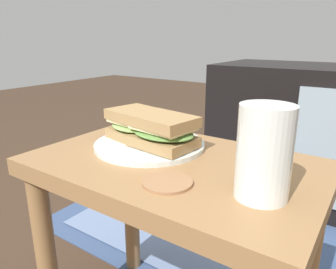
{
  "coord_description": "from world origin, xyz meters",
  "views": [
    {
      "loc": [
        0.32,
        -0.48,
        0.69
      ],
      "look_at": [
        -0.01,
        0.0,
        0.51
      ],
      "focal_mm": 33.86,
      "sensor_mm": 36.0,
      "label": 1
    }
  ],
  "objects_px": {
    "tv_cabinet": "(330,137)",
    "sandwich_front": "(137,124)",
    "beer_glass": "(264,154)",
    "sandwich_back": "(163,131)",
    "coaster": "(167,182)",
    "plate": "(150,144)"
  },
  "relations": [
    {
      "from": "beer_glass",
      "to": "coaster",
      "type": "xyz_separation_m",
      "value": [
        -0.14,
        -0.04,
        -0.07
      ]
    },
    {
      "from": "coaster",
      "to": "sandwich_front",
      "type": "bearing_deg",
      "value": 142.24
    },
    {
      "from": "sandwich_front",
      "to": "beer_glass",
      "type": "height_order",
      "value": "beer_glass"
    },
    {
      "from": "sandwich_front",
      "to": "plate",
      "type": "bearing_deg",
      "value": -11.88
    },
    {
      "from": "sandwich_front",
      "to": "beer_glass",
      "type": "bearing_deg",
      "value": -16.75
    },
    {
      "from": "plate",
      "to": "coaster",
      "type": "bearing_deg",
      "value": -43.58
    },
    {
      "from": "plate",
      "to": "sandwich_front",
      "type": "height_order",
      "value": "sandwich_front"
    },
    {
      "from": "tv_cabinet",
      "to": "beer_glass",
      "type": "bearing_deg",
      "value": -88.68
    },
    {
      "from": "coaster",
      "to": "beer_glass",
      "type": "bearing_deg",
      "value": 16.87
    },
    {
      "from": "beer_glass",
      "to": "coaster",
      "type": "bearing_deg",
      "value": -163.13
    },
    {
      "from": "plate",
      "to": "beer_glass",
      "type": "xyz_separation_m",
      "value": [
        0.28,
        -0.09,
        0.06
      ]
    },
    {
      "from": "sandwich_front",
      "to": "coaster",
      "type": "bearing_deg",
      "value": -37.76
    },
    {
      "from": "sandwich_back",
      "to": "beer_glass",
      "type": "bearing_deg",
      "value": -18.47
    },
    {
      "from": "beer_glass",
      "to": "sandwich_back",
      "type": "bearing_deg",
      "value": 161.53
    },
    {
      "from": "tv_cabinet",
      "to": "sandwich_back",
      "type": "distance_m",
      "value": 0.97
    },
    {
      "from": "tv_cabinet",
      "to": "sandwich_front",
      "type": "distance_m",
      "value": 0.97
    },
    {
      "from": "tv_cabinet",
      "to": "coaster",
      "type": "bearing_deg",
      "value": -96.44
    },
    {
      "from": "beer_glass",
      "to": "sandwich_front",
      "type": "bearing_deg",
      "value": 163.25
    },
    {
      "from": "tv_cabinet",
      "to": "sandwich_back",
      "type": "xyz_separation_m",
      "value": [
        -0.21,
        -0.92,
        0.21
      ]
    },
    {
      "from": "sandwich_front",
      "to": "sandwich_back",
      "type": "distance_m",
      "value": 0.09
    },
    {
      "from": "sandwich_front",
      "to": "sandwich_back",
      "type": "relative_size",
      "value": 0.95
    },
    {
      "from": "plate",
      "to": "coaster",
      "type": "relative_size",
      "value": 2.86
    }
  ]
}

